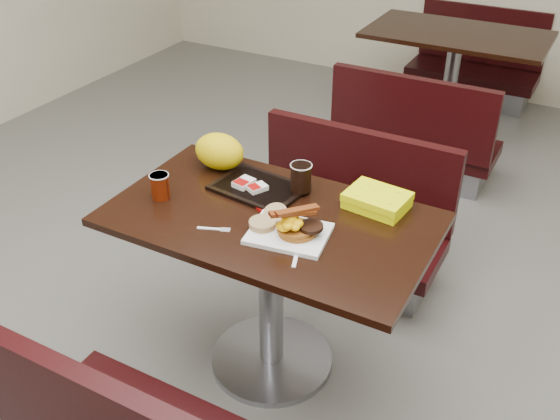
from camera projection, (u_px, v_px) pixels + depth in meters
The scene contains 24 objects.
floor at pixel (272, 361), 2.73m from camera, with size 6.00×7.00×0.01m, color slate.
table_near at pixel (271, 294), 2.53m from camera, with size 1.20×0.70×0.75m, color black, non-canonical shape.
bench_near_n at pixel (341, 214), 3.06m from camera, with size 1.00×0.46×0.72m, color black, non-canonical shape.
table_far at pixel (450, 85), 4.46m from camera, with size 1.20×0.70×0.75m, color black, non-canonical shape.
bench_far_s at pixel (419, 123), 3.95m from camera, with size 1.00×0.46×0.72m, color black, non-canonical shape.
bench_far_n at pixel (474, 58), 4.99m from camera, with size 1.00×0.46×0.72m, color black, non-canonical shape.
platter at pixel (289, 234), 2.22m from camera, with size 0.28×0.21×0.02m, color white.
pancake_stack at pixel (297, 230), 2.20m from camera, with size 0.13×0.13×0.03m, color brown.
sausage_patty at pixel (311, 226), 2.18m from camera, with size 0.09×0.09×0.01m, color black.
scrambled_eggs at pixel (289, 221), 2.18m from camera, with size 0.10×0.09×0.05m, color #FFBB05.
bacon_strips at pixel (293, 212), 2.16m from camera, with size 0.17×0.07×0.01m, color #3E0C04, non-canonical shape.
muffin_bottom at pixel (262, 224), 2.24m from camera, with size 0.10×0.10×0.02m, color tan.
muffin_top at pixel (276, 214), 2.27m from camera, with size 0.09×0.09×0.02m, color tan.
coffee_cup_near at pixel (160, 186), 2.41m from camera, with size 0.07×0.07×0.10m, color maroon.
fork at pixel (209, 228), 2.26m from camera, with size 0.12×0.02×0.00m, color white, non-canonical shape.
knife at pixel (297, 253), 2.13m from camera, with size 0.16×0.01×0.00m, color white.
condiment_syrup at pixel (271, 211), 2.35m from camera, with size 0.04×0.03×0.01m, color #AE2D07.
condiment_ketchup at pixel (261, 208), 2.37m from camera, with size 0.04×0.03×0.01m, color #8C0504.
tray at pixel (258, 188), 2.49m from camera, with size 0.34×0.24×0.02m, color black.
hashbrown_sleeve_left at pixel (244, 183), 2.48m from camera, with size 0.06×0.08×0.02m, color silver.
hashbrown_sleeve_right at pixel (257, 188), 2.45m from camera, with size 0.05×0.07×0.02m, color silver.
coffee_cup_far at pixel (301, 177), 2.43m from camera, with size 0.08×0.08×0.11m, color black.
clamshell at pixel (377, 200), 2.37m from camera, with size 0.23×0.17×0.06m, color #F7FF04.
paper_bag at pixel (219, 151), 2.61m from camera, with size 0.22×0.16×0.15m, color yellow.
Camera 1 is at (0.96, -1.70, 2.02)m, focal length 40.47 mm.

